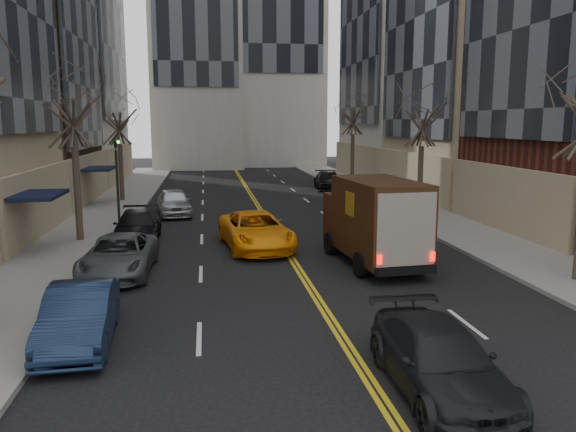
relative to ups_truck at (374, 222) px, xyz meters
name	(u,v)px	position (x,y,z in m)	size (l,w,h in m)	color
sidewalk_left	(104,215)	(-11.88, 12.58, -1.55)	(4.00, 66.00, 0.15)	slate
sidewalk_right	(410,208)	(6.12, 12.58, -1.55)	(4.00, 66.00, 0.15)	slate
tree_lf_mid	(71,90)	(-11.68, 5.58, 4.97)	(3.20, 3.20, 8.91)	#382D23
tree_lf_far	(118,110)	(-11.68, 18.58, 4.40)	(3.20, 3.20, 8.12)	#382D23
tree_rt_mid	(423,106)	(5.92, 10.58, 4.54)	(3.20, 3.20, 8.32)	#382D23
tree_rt_far	(353,104)	(5.92, 25.58, 5.11)	(3.20, 3.20, 9.11)	#382D23
traffic_signal	(117,175)	(-10.27, 7.57, 1.19)	(0.29, 0.26, 4.70)	black
ups_truck	(374,222)	(0.00, 0.00, 0.00)	(2.79, 6.06, 3.23)	black
observer_sedan	(439,360)	(-1.68, -9.93, -0.96)	(1.93, 4.62, 1.33)	black
taxi	(256,231)	(-4.10, 3.33, -0.87)	(2.53, 5.48, 1.52)	#FF980A
pedestrian	(336,234)	(-0.89, 2.22, -0.87)	(0.56, 0.36, 1.52)	black
parked_lf_b	(80,316)	(-9.18, -6.38, -0.93)	(1.48, 4.26, 1.40)	#12213B
parked_lf_c	(119,255)	(-9.18, -0.08, -0.95)	(2.26, 4.90, 1.36)	#4C5054
parked_lf_d	(137,227)	(-9.18, 5.33, -0.93)	(1.95, 4.79, 1.39)	black
parked_lf_e	(174,202)	(-7.98, 12.57, -0.87)	(1.78, 4.43, 1.51)	#B6BABF
parked_rt_a	(372,211)	(2.22, 7.60, -0.86)	(1.63, 4.68, 1.54)	#515559
parked_rt_b	(366,198)	(3.37, 12.66, -0.88)	(2.47, 5.35, 1.49)	#9A9CA1
parked_rt_c	(328,181)	(3.42, 23.45, -0.92)	(1.98, 4.87, 1.41)	black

